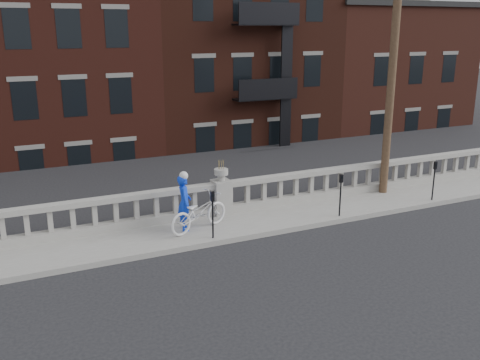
# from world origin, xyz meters

# --- Properties ---
(ground) EXTENTS (120.00, 120.00, 0.00)m
(ground) POSITION_xyz_m (0.00, 0.00, 0.00)
(ground) COLOR black
(ground) RESTS_ON ground
(sidewalk) EXTENTS (32.00, 2.20, 0.15)m
(sidewalk) POSITION_xyz_m (0.00, 3.00, 0.07)
(sidewalk) COLOR gray
(sidewalk) RESTS_ON ground
(balustrade) EXTENTS (28.00, 0.34, 1.03)m
(balustrade) POSITION_xyz_m (0.00, 3.95, 0.64)
(balustrade) COLOR gray
(balustrade) RESTS_ON sidewalk
(planter_pedestal) EXTENTS (0.55, 0.55, 1.76)m
(planter_pedestal) POSITION_xyz_m (0.00, 3.95, 0.83)
(planter_pedestal) COLOR gray
(planter_pedestal) RESTS_ON sidewalk
(lower_level) EXTENTS (80.00, 44.00, 20.80)m
(lower_level) POSITION_xyz_m (0.56, 23.04, 2.63)
(lower_level) COLOR #605E59
(lower_level) RESTS_ON ground
(utility_pole) EXTENTS (1.60, 0.28, 10.00)m
(utility_pole) POSITION_xyz_m (6.20, 3.60, 5.24)
(utility_pole) COLOR #422D1E
(utility_pole) RESTS_ON sidewalk
(parking_meter_c) EXTENTS (0.10, 0.09, 1.36)m
(parking_meter_c) POSITION_xyz_m (-1.03, 2.15, 1.00)
(parking_meter_c) COLOR black
(parking_meter_c) RESTS_ON sidewalk
(parking_meter_d) EXTENTS (0.10, 0.09, 1.36)m
(parking_meter_d) POSITION_xyz_m (3.28, 2.15, 1.00)
(parking_meter_d) COLOR black
(parking_meter_d) RESTS_ON sidewalk
(parking_meter_e) EXTENTS (0.10, 0.09, 1.36)m
(parking_meter_e) POSITION_xyz_m (7.13, 2.15, 1.00)
(parking_meter_e) COLOR black
(parking_meter_e) RESTS_ON sidewalk
(bicycle) EXTENTS (2.19, 1.40, 1.09)m
(bicycle) POSITION_xyz_m (-1.16, 2.92, 0.69)
(bicycle) COLOR silver
(bicycle) RESTS_ON sidewalk
(cyclist) EXTENTS (0.55, 0.69, 1.66)m
(cyclist) POSITION_xyz_m (-1.52, 3.12, 0.98)
(cyclist) COLOR #0E34D5
(cyclist) RESTS_ON sidewalk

